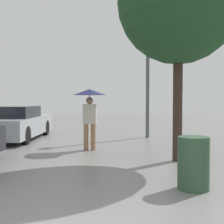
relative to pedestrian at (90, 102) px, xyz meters
The scene contains 5 objects.
pedestrian is the anchor object (origin of this frame).
parked_car_farthest 3.82m from the pedestrian, 141.45° to the left, with size 1.66×4.34×1.22m.
tree 3.57m from the pedestrian, 34.18° to the right, with size 2.87×2.87×5.16m.
street_lamp 4.00m from the pedestrian, 57.13° to the left, with size 0.39×0.39×4.80m.
trash_bin 4.51m from the pedestrian, 61.93° to the right, with size 0.51×0.51×0.86m.
Camera 1 is at (0.54, -2.97, 1.47)m, focal length 50.00 mm.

